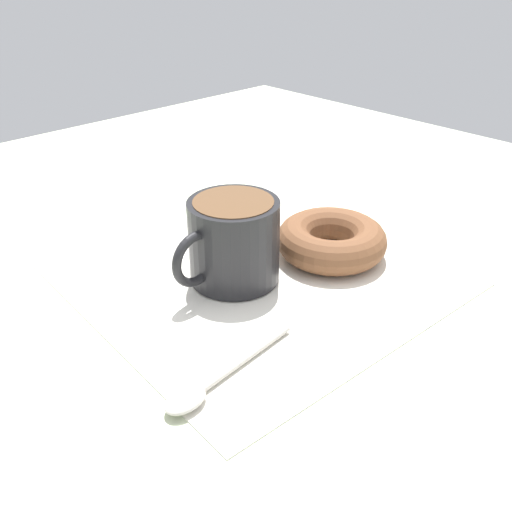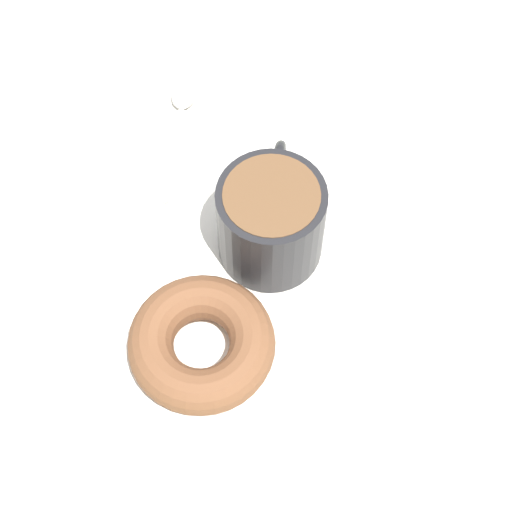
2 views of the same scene
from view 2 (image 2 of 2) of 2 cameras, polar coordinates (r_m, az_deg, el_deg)
The scene contains 5 objects.
ground_plane at distance 74.23cm, azimuth 1.08°, elevation -2.58°, with size 120.00×120.00×2.00cm, color beige.
napkin at distance 74.09cm, azimuth -0.00°, elevation -0.79°, with size 34.25×34.25×0.30cm, color white.
coffee_cup at distance 71.19cm, azimuth 1.01°, elevation 2.47°, with size 9.05×12.34×8.53cm.
donut at distance 69.07cm, azimuth -3.65°, elevation -5.84°, with size 11.93×11.93×3.72cm, color brown.
spoon at distance 82.92cm, azimuth -5.03°, elevation 9.58°, with size 2.70×14.05×0.90cm.
Camera 2 is at (4.41, -31.93, 65.87)cm, focal length 60.00 mm.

